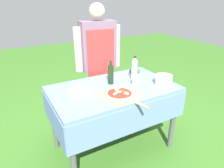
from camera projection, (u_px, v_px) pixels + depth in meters
ground_plane at (113, 146)px, 2.37m from camera, size 12.00×12.00×0.00m
prep_table at (113, 97)px, 2.11m from camera, size 1.30×0.79×0.77m
person_cook at (98, 58)px, 2.50m from camera, size 0.59×0.22×1.57m
pizza_on_peel at (120, 94)px, 1.88m from camera, size 0.39×0.53×0.05m
oil_bottle at (111, 74)px, 2.11m from camera, size 0.06×0.06×0.28m
water_bottle at (134, 69)px, 2.21m from camera, size 0.07×0.07×0.27m
herb_container at (135, 71)px, 2.44m from camera, size 0.20×0.19×0.05m
mixing_tub at (164, 80)px, 2.11m from camera, size 0.18×0.18×0.10m
plate_stack at (81, 92)px, 1.94m from camera, size 0.24×0.24×0.02m
sauce_jar at (136, 81)px, 2.10m from camera, size 0.08×0.08×0.10m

